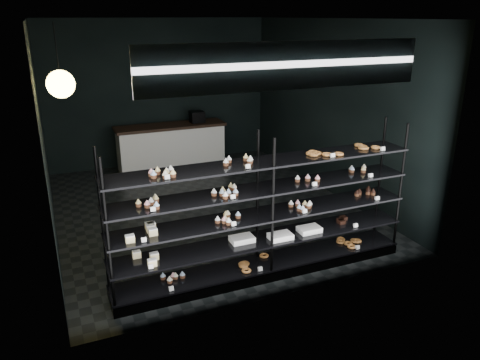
# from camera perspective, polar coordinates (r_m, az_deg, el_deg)

# --- Properties ---
(room) EXTENTS (5.01, 6.01, 3.20)m
(room) POSITION_cam_1_polar(r_m,az_deg,el_deg) (7.93, -4.60, 7.39)
(room) COLOR black
(room) RESTS_ON ground
(display_shelf) EXTENTS (4.00, 0.50, 1.91)m
(display_shelf) POSITION_cam_1_polar(r_m,az_deg,el_deg) (6.06, 2.78, -6.18)
(display_shelf) COLOR black
(display_shelf) RESTS_ON room
(signage) EXTENTS (3.30, 0.05, 0.50)m
(signage) POSITION_cam_1_polar(r_m,az_deg,el_deg) (5.08, 5.95, 13.70)
(signage) COLOR #0D1D44
(signage) RESTS_ON room
(pendant_lamp) EXTENTS (0.34, 0.34, 0.90)m
(pendant_lamp) POSITION_cam_1_polar(r_m,az_deg,el_deg) (6.26, -21.01, 10.86)
(pendant_lamp) COLOR black
(pendant_lamp) RESTS_ON room
(service_counter) EXTENTS (2.41, 0.65, 1.23)m
(service_counter) POSITION_cam_1_polar(r_m,az_deg,el_deg) (10.54, -8.34, 4.16)
(service_counter) COLOR silver
(service_counter) RESTS_ON room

